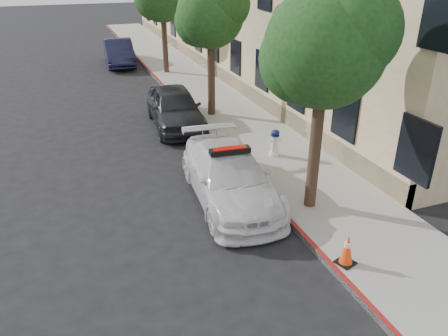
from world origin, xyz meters
name	(u,v)px	position (x,y,z in m)	size (l,w,h in m)	color
ground	(184,194)	(0.00, 0.00, 0.00)	(120.00, 120.00, 0.00)	black
sidewalk	(199,90)	(3.60, 10.00, 0.07)	(3.20, 50.00, 0.15)	gray
curb_strip	(169,93)	(2.06, 10.00, 0.07)	(0.12, 50.00, 0.15)	maroon
tree_near	(326,47)	(2.93, -2.01, 4.27)	(2.92, 2.82, 5.62)	black
tree_mid	(211,13)	(2.93, 5.99, 4.16)	(2.77, 2.64, 5.43)	black
police_car	(230,177)	(1.10, -0.75, 0.71)	(2.35, 5.01, 1.57)	silver
parked_car_mid	(175,107)	(1.20, 5.49, 0.78)	(1.84, 4.58, 1.56)	black
parked_car_far	(119,52)	(0.76, 17.44, 0.77)	(1.64, 4.69, 1.55)	black
fire_hydrant	(275,143)	(3.46, 1.24, 0.59)	(0.38, 0.35, 0.90)	white
traffic_cone	(347,250)	(2.35, -4.44, 0.50)	(0.47, 0.47, 0.71)	black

